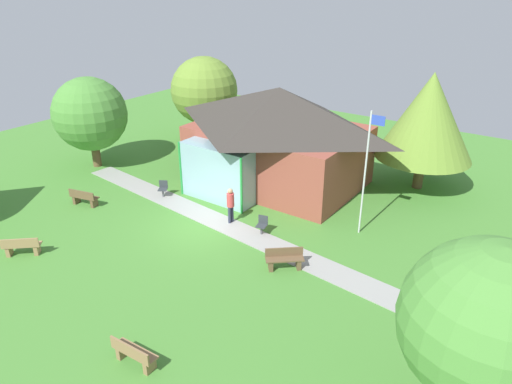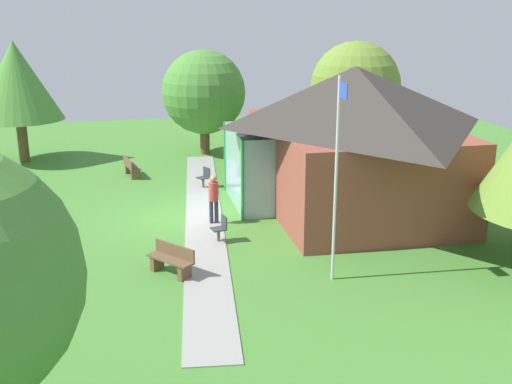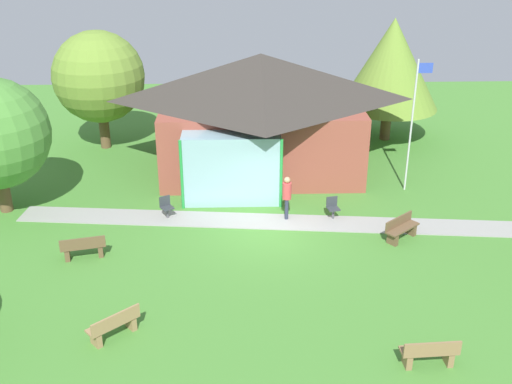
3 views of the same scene
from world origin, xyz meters
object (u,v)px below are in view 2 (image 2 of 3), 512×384
object	(u,v)px
flagpole	(337,172)
bench_mid_right	(172,260)
bench_front_left	(23,184)
patio_chair_lawn_spare	(220,229)
bench_mid_left	(131,168)
tree_behind_pavilion_left	(355,87)
pavilion	(349,136)
tree_lawn_corner	(16,81)
patio_chair_west	(204,178)
visitor_on_path	(214,196)
tree_west_hedge	(204,92)

from	to	relation	value
flagpole	bench_mid_right	world-z (taller)	flagpole
bench_front_left	bench_mid_right	bearing A→B (deg)	-11.44
bench_front_left	patio_chair_lawn_spare	size ratio (longest dim) A/B	1.65
bench_mid_left	flagpole	bearing A→B (deg)	10.06
tree_behind_pavilion_left	bench_mid_left	bearing A→B (deg)	-82.88
bench_front_left	pavilion	bearing A→B (deg)	28.64
flagpole	tree_lawn_corner	distance (m)	19.50
bench_mid_left	tree_lawn_corner	world-z (taller)	tree_lawn_corner
flagpole	pavilion	bearing A→B (deg)	157.36
bench_mid_right	patio_chair_west	distance (m)	8.86
patio_chair_west	tree_lawn_corner	distance (m)	11.00
tree_lawn_corner	pavilion	bearing A→B (deg)	51.91
patio_chair_west	pavilion	bearing A→B (deg)	-158.09
pavilion	tree_lawn_corner	size ratio (longest dim) A/B	1.65
bench_front_left	tree_lawn_corner	bearing A→B (deg)	146.58
bench_mid_left	patio_chair_west	distance (m)	3.91
bench_mid_right	visitor_on_path	bearing A→B (deg)	-63.84
visitor_on_path	pavilion	bearing A→B (deg)	13.06
bench_front_left	flagpole	bearing A→B (deg)	1.02
bench_front_left	tree_west_hedge	size ratio (longest dim) A/B	0.27
bench_front_left	tree_behind_pavilion_left	size ratio (longest dim) A/B	0.24
bench_mid_left	patio_chair_lawn_spare	distance (m)	9.33
bench_front_left	patio_chair_lawn_spare	world-z (taller)	patio_chair_lawn_spare
bench_mid_right	visitor_on_path	size ratio (longest dim) A/B	0.82
bench_mid_left	tree_behind_pavilion_left	size ratio (longest dim) A/B	0.27
bench_front_left	patio_chair_west	xyz separation A→B (m)	(0.69, 7.34, 0.01)
tree_west_hedge	tree_behind_pavilion_left	bearing A→B (deg)	70.48
tree_behind_pavilion_left	tree_west_hedge	size ratio (longest dim) A/B	1.09
flagpole	bench_mid_left	distance (m)	13.80
patio_chair_west	visitor_on_path	world-z (taller)	visitor_on_path
pavilion	tree_west_hedge	size ratio (longest dim) A/B	1.81
patio_chair_west	tree_behind_pavilion_left	distance (m)	9.44
tree_behind_pavilion_left	pavilion	bearing A→B (deg)	-21.91
flagpole	tree_lawn_corner	size ratio (longest dim) A/B	0.95
pavilion	tree_west_hedge	distance (m)	11.00
flagpole	visitor_on_path	xyz separation A→B (m)	(-5.30, -2.58, -2.06)
patio_chair_lawn_spare	patio_chair_west	world-z (taller)	same
tree_behind_pavilion_left	tree_lawn_corner	bearing A→B (deg)	-99.13
bench_mid_left	visitor_on_path	size ratio (longest dim) A/B	0.90
bench_front_left	tree_lawn_corner	size ratio (longest dim) A/B	0.24
pavilion	bench_mid_right	world-z (taller)	pavilion
bench_mid_left	patio_chair_lawn_spare	world-z (taller)	patio_chair_lawn_spare
pavilion	patio_chair_lawn_spare	world-z (taller)	pavilion
pavilion	tree_west_hedge	bearing A→B (deg)	-158.10
bench_front_left	tree_lawn_corner	world-z (taller)	tree_lawn_corner
flagpole	bench_front_left	size ratio (longest dim) A/B	3.94
bench_mid_right	tree_behind_pavilion_left	distance (m)	16.32
pavilion	visitor_on_path	distance (m)	5.50
bench_mid_left	bench_mid_right	distance (m)	11.19
flagpole	bench_front_left	xyz separation A→B (m)	(-10.61, -9.69, -2.68)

